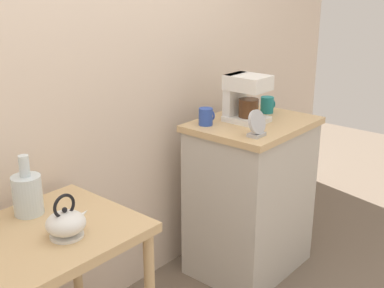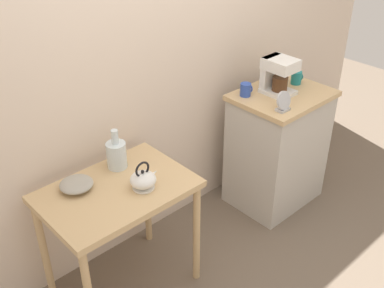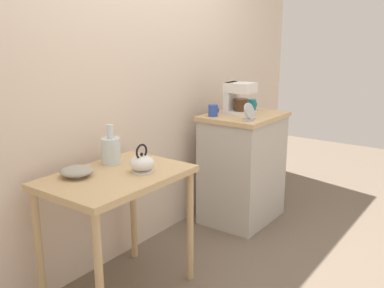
# 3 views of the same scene
# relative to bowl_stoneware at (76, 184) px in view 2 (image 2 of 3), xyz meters

# --- Properties ---
(ground_plane) EXTENTS (8.00, 8.00, 0.00)m
(ground_plane) POSITION_rel_bowl_stoneware_xyz_m (0.79, -0.19, -0.81)
(ground_plane) COLOR #6B5B4C
(back_wall) EXTENTS (4.40, 0.10, 2.80)m
(back_wall) POSITION_rel_bowl_stoneware_xyz_m (0.89, 0.26, 0.59)
(back_wall) COLOR beige
(back_wall) RESTS_ON ground_plane
(wooden_table) EXTENTS (0.85, 0.58, 0.78)m
(wooden_table) POSITION_rel_bowl_stoneware_xyz_m (0.17, -0.14, -0.14)
(wooden_table) COLOR tan
(wooden_table) RESTS_ON ground_plane
(kitchen_counter) EXTENTS (0.68, 0.54, 0.92)m
(kitchen_counter) POSITION_rel_bowl_stoneware_xyz_m (1.59, -0.18, -0.35)
(kitchen_counter) COLOR #BCB7AD
(kitchen_counter) RESTS_ON ground_plane
(bowl_stoneware) EXTENTS (0.19, 0.19, 0.06)m
(bowl_stoneware) POSITION_rel_bowl_stoneware_xyz_m (0.00, 0.00, 0.00)
(bowl_stoneware) COLOR #9E998C
(bowl_stoneware) RESTS_ON wooden_table
(teakettle) EXTENTS (0.18, 0.15, 0.17)m
(teakettle) POSITION_rel_bowl_stoneware_xyz_m (0.28, -0.24, 0.02)
(teakettle) COLOR white
(teakettle) RESTS_ON wooden_table
(glass_carafe_vase) EXTENTS (0.12, 0.12, 0.25)m
(glass_carafe_vase) POSITION_rel_bowl_stoneware_xyz_m (0.30, 0.03, 0.06)
(glass_carafe_vase) COLOR silver
(glass_carafe_vase) RESTS_ON wooden_table
(coffee_maker) EXTENTS (0.18, 0.22, 0.26)m
(coffee_maker) POSITION_rel_bowl_stoneware_xyz_m (1.56, -0.14, 0.25)
(coffee_maker) COLOR white
(coffee_maker) RESTS_ON kitchen_counter
(mug_dark_teal) EXTENTS (0.08, 0.08, 0.10)m
(mug_dark_teal) POSITION_rel_bowl_stoneware_xyz_m (1.79, -0.14, 0.16)
(mug_dark_teal) COLOR teal
(mug_dark_teal) RESTS_ON kitchen_counter
(mug_blue) EXTENTS (0.08, 0.08, 0.09)m
(mug_blue) POSITION_rel_bowl_stoneware_xyz_m (1.36, -0.03, 0.16)
(mug_blue) COLOR #2D4CAD
(mug_blue) RESTS_ON kitchen_counter
(table_clock) EXTENTS (0.13, 0.06, 0.14)m
(table_clock) POSITION_rel_bowl_stoneware_xyz_m (1.37, -0.35, 0.17)
(table_clock) COLOR #B2B5BA
(table_clock) RESTS_ON kitchen_counter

